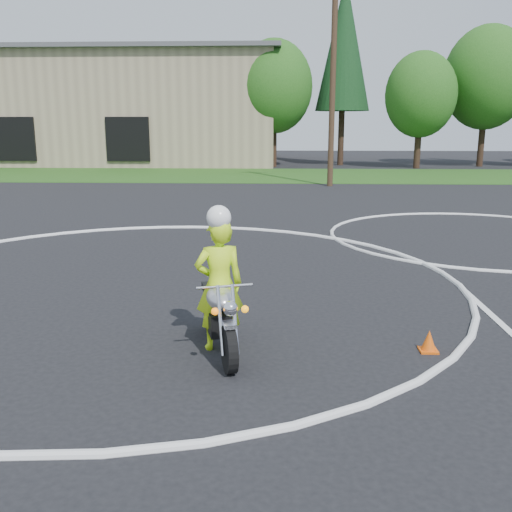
{
  "coord_description": "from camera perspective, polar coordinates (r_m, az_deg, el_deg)",
  "views": [
    {
      "loc": [
        2.58,
        -7.61,
        3.02
      ],
      "look_at": [
        2.21,
        0.65,
        1.1
      ],
      "focal_mm": 40.0,
      "sensor_mm": 36.0,
      "label": 1
    }
  ],
  "objects": [
    {
      "name": "warehouse",
      "position": [
        51.87,
        -21.46,
        13.45
      ],
      "size": [
        41.0,
        17.0,
        8.3
      ],
      "color": "tan",
      "rests_on": "ground"
    },
    {
      "name": "treeline",
      "position": [
        44.1,
        19.48,
        17.03
      ],
      "size": [
        38.2,
        8.1,
        14.52
      ],
      "color": "#382619",
      "rests_on": "ground"
    },
    {
      "name": "traffic_cones",
      "position": [
        11.46,
        13.04,
        -1.85
      ],
      "size": [
        16.96,
        11.39,
        0.3
      ],
      "color": "#EC560C",
      "rests_on": "ground"
    },
    {
      "name": "primary_motorcycle",
      "position": [
        7.68,
        -3.66,
        -5.93
      ],
      "size": [
        0.82,
        1.99,
        1.07
      ],
      "rotation": [
        0.0,
        0.0,
        0.28
      ],
      "color": "black",
      "rests_on": "ground"
    },
    {
      "name": "rider_primary_grp",
      "position": [
        7.68,
        -3.71,
        -2.5
      ],
      "size": [
        0.75,
        0.6,
        1.99
      ],
      "rotation": [
        0.0,
        0.0,
        0.28
      ],
      "color": "#CDFF1A",
      "rests_on": "ground"
    },
    {
      "name": "course_markings",
      "position": [
        12.34,
        0.56,
        -1.05
      ],
      "size": [
        19.05,
        19.05,
        0.12
      ],
      "color": "silver",
      "rests_on": "ground"
    },
    {
      "name": "grass_strip",
      "position": [
        34.84,
        -1.74,
        8.11
      ],
      "size": [
        120.0,
        10.0,
        0.02
      ],
      "primitive_type": "cube",
      "color": "#1E4714",
      "rests_on": "ground"
    },
    {
      "name": "utility_poles",
      "position": [
        28.8,
        7.7,
        17.29
      ],
      "size": [
        41.6,
        1.12,
        10.0
      ],
      "color": "#473321",
      "rests_on": "ground"
    },
    {
      "name": "ground",
      "position": [
        8.58,
        -15.27,
        -8.01
      ],
      "size": [
        120.0,
        120.0,
        0.0
      ],
      "primitive_type": "plane",
      "color": "black",
      "rests_on": "ground"
    }
  ]
}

